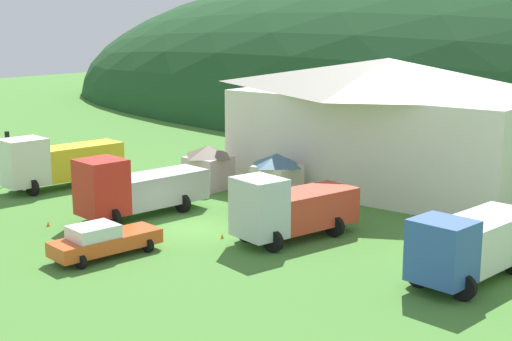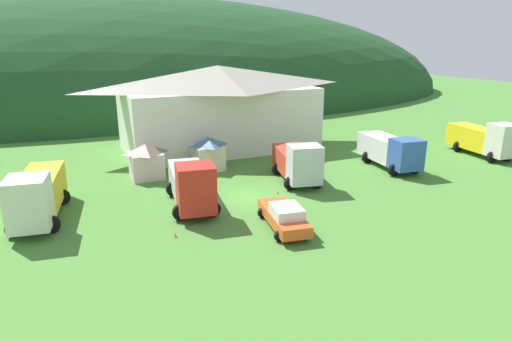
{
  "view_description": "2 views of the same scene",
  "coord_description": "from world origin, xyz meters",
  "px_view_note": "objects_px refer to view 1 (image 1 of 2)",
  "views": [
    {
      "loc": [
        26.51,
        -27.78,
        11.19
      ],
      "look_at": [
        1.6,
        3.89,
        2.81
      ],
      "focal_mm": 51.1,
      "sensor_mm": 36.0,
      "label": 1
    },
    {
      "loc": [
        -11.91,
        -28.15,
        11.4
      ],
      "look_at": [
        1.29,
        0.77,
        1.74
      ],
      "focal_mm": 30.69,
      "sensor_mm": 36.0,
      "label": 2
    }
  ],
  "objects_px": {
    "heavy_rig_striped": "(57,161)",
    "crane_truck_red": "(135,188)",
    "play_shed_cream": "(277,176)",
    "traffic_cone_near_pickup": "(48,226)",
    "play_shed_pink": "(208,166)",
    "depot_building": "(386,122)",
    "service_pickup_orange": "(103,240)",
    "box_truck_blue": "(471,243)",
    "traffic_cone_mid_row": "(222,238)",
    "tow_truck_silver": "(289,208)",
    "traffic_light_west": "(8,152)"
  },
  "relations": [
    {
      "from": "depot_building",
      "to": "service_pickup_orange",
      "type": "distance_m",
      "value": 21.99
    },
    {
      "from": "play_shed_cream",
      "to": "heavy_rig_striped",
      "type": "height_order",
      "value": "heavy_rig_striped"
    },
    {
      "from": "depot_building",
      "to": "heavy_rig_striped",
      "type": "relative_size",
      "value": 2.46
    },
    {
      "from": "traffic_cone_mid_row",
      "to": "traffic_light_west",
      "type": "bearing_deg",
      "value": 178.35
    },
    {
      "from": "play_shed_pink",
      "to": "crane_truck_red",
      "type": "distance_m",
      "value": 8.21
    },
    {
      "from": "play_shed_pink",
      "to": "tow_truck_silver",
      "type": "xyz_separation_m",
      "value": [
        11.08,
        -6.16,
        0.19
      ]
    },
    {
      "from": "depot_building",
      "to": "traffic_cone_mid_row",
      "type": "xyz_separation_m",
      "value": [
        -0.98,
        -15.63,
        -4.49
      ]
    },
    {
      "from": "heavy_rig_striped",
      "to": "play_shed_cream",
      "type": "bearing_deg",
      "value": 123.93
    },
    {
      "from": "tow_truck_silver",
      "to": "crane_truck_red",
      "type": "bearing_deg",
      "value": -65.1
    },
    {
      "from": "service_pickup_orange",
      "to": "traffic_cone_near_pickup",
      "type": "bearing_deg",
      "value": -93.84
    },
    {
      "from": "depot_building",
      "to": "box_truck_blue",
      "type": "relative_size",
      "value": 2.79
    },
    {
      "from": "box_truck_blue",
      "to": "traffic_light_west",
      "type": "bearing_deg",
      "value": -79.85
    },
    {
      "from": "heavy_rig_striped",
      "to": "tow_truck_silver",
      "type": "relative_size",
      "value": 1.17
    },
    {
      "from": "depot_building",
      "to": "tow_truck_silver",
      "type": "distance_m",
      "value": 14.03
    },
    {
      "from": "service_pickup_orange",
      "to": "heavy_rig_striped",
      "type": "bearing_deg",
      "value": -109.68
    },
    {
      "from": "tow_truck_silver",
      "to": "traffic_cone_near_pickup",
      "type": "xyz_separation_m",
      "value": [
        -11.86,
        -6.22,
        -1.71
      ]
    },
    {
      "from": "play_shed_cream",
      "to": "play_shed_pink",
      "type": "distance_m",
      "value": 5.57
    },
    {
      "from": "heavy_rig_striped",
      "to": "service_pickup_orange",
      "type": "bearing_deg",
      "value": 69.52
    },
    {
      "from": "traffic_light_west",
      "to": "depot_building",
      "type": "bearing_deg",
      "value": 35.86
    },
    {
      "from": "play_shed_cream",
      "to": "service_pickup_orange",
      "type": "relative_size",
      "value": 0.53
    },
    {
      "from": "play_shed_pink",
      "to": "box_truck_blue",
      "type": "xyz_separation_m",
      "value": [
        20.77,
        -6.15,
        0.16
      ]
    },
    {
      "from": "box_truck_blue",
      "to": "heavy_rig_striped",
      "type": "bearing_deg",
      "value": -82.34
    },
    {
      "from": "service_pickup_orange",
      "to": "play_shed_cream",
      "type": "bearing_deg",
      "value": -169.77
    },
    {
      "from": "crane_truck_red",
      "to": "tow_truck_silver",
      "type": "height_order",
      "value": "crane_truck_red"
    },
    {
      "from": "play_shed_cream",
      "to": "traffic_cone_near_pickup",
      "type": "bearing_deg",
      "value": -116.68
    },
    {
      "from": "depot_building",
      "to": "play_shed_pink",
      "type": "xyz_separation_m",
      "value": [
        -9.23,
        -7.47,
        -2.97
      ]
    },
    {
      "from": "play_shed_cream",
      "to": "depot_building",
      "type": "bearing_deg",
      "value": 63.11
    },
    {
      "from": "box_truck_blue",
      "to": "play_shed_pink",
      "type": "bearing_deg",
      "value": -98.88
    },
    {
      "from": "crane_truck_red",
      "to": "heavy_rig_striped",
      "type": "bearing_deg",
      "value": -92.49
    },
    {
      "from": "tow_truck_silver",
      "to": "traffic_cone_mid_row",
      "type": "xyz_separation_m",
      "value": [
        -2.83,
        -2.0,
        -1.71
      ]
    },
    {
      "from": "play_shed_cream",
      "to": "traffic_cone_near_pickup",
      "type": "relative_size",
      "value": 4.9
    },
    {
      "from": "play_shed_cream",
      "to": "box_truck_blue",
      "type": "relative_size",
      "value": 0.4
    },
    {
      "from": "crane_truck_red",
      "to": "traffic_cone_mid_row",
      "type": "bearing_deg",
      "value": 97.76
    },
    {
      "from": "box_truck_blue",
      "to": "service_pickup_orange",
      "type": "distance_m",
      "value": 16.97
    },
    {
      "from": "play_shed_cream",
      "to": "box_truck_blue",
      "type": "height_order",
      "value": "box_truck_blue"
    },
    {
      "from": "play_shed_cream",
      "to": "service_pickup_orange",
      "type": "distance_m",
      "value": 14.19
    },
    {
      "from": "tow_truck_silver",
      "to": "traffic_light_west",
      "type": "bearing_deg",
      "value": -72.82
    },
    {
      "from": "box_truck_blue",
      "to": "traffic_cone_near_pickup",
      "type": "bearing_deg",
      "value": -66.27
    },
    {
      "from": "play_shed_cream",
      "to": "service_pickup_orange",
      "type": "bearing_deg",
      "value": -89.39
    },
    {
      "from": "traffic_light_west",
      "to": "heavy_rig_striped",
      "type": "bearing_deg",
      "value": 22.07
    },
    {
      "from": "play_shed_pink",
      "to": "play_shed_cream",
      "type": "bearing_deg",
      "value": 2.46
    },
    {
      "from": "service_pickup_orange",
      "to": "traffic_cone_mid_row",
      "type": "bearing_deg",
      "value": 165.89
    },
    {
      "from": "box_truck_blue",
      "to": "traffic_cone_near_pickup",
      "type": "xyz_separation_m",
      "value": [
        -21.55,
        -6.23,
        -1.68
      ]
    },
    {
      "from": "crane_truck_red",
      "to": "traffic_light_west",
      "type": "bearing_deg",
      "value": -83.51
    },
    {
      "from": "heavy_rig_striped",
      "to": "crane_truck_red",
      "type": "height_order",
      "value": "crane_truck_red"
    },
    {
      "from": "tow_truck_silver",
      "to": "traffic_cone_near_pickup",
      "type": "distance_m",
      "value": 13.5
    },
    {
      "from": "play_shed_pink",
      "to": "heavy_rig_striped",
      "type": "xyz_separation_m",
      "value": [
        -8.12,
        -6.17,
        0.31
      ]
    },
    {
      "from": "play_shed_cream",
      "to": "crane_truck_red",
      "type": "relative_size",
      "value": 0.37
    },
    {
      "from": "play_shed_pink",
      "to": "crane_truck_red",
      "type": "relative_size",
      "value": 0.36
    },
    {
      "from": "play_shed_cream",
      "to": "traffic_cone_near_pickup",
      "type": "distance_m",
      "value": 14.2
    }
  ]
}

